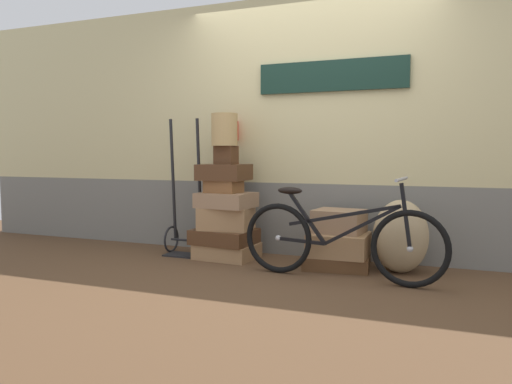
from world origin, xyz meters
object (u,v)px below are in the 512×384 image
Objects in this scene: suitcase_2 at (226,218)px; wicker_basket at (225,130)px; suitcase_8 at (339,244)px; suitcase_7 at (337,261)px; suitcase_0 at (227,251)px; suitcase_1 at (224,236)px; suitcase_4 at (224,187)px; suitcase_9 at (339,221)px; suitcase_5 at (224,172)px; suitcase_6 at (226,155)px; luggage_trolley at (186,222)px; burlap_sack at (401,236)px; suitcase_3 at (226,200)px; bicycle at (339,240)px.

wicker_basket is (-0.02, 0.01, 0.86)m from suitcase_2.
suitcase_2 is 1.13m from suitcase_8.
suitcase_2 is 1.15m from suitcase_7.
suitcase_0 is at bearing 70.25° from suitcase_2.
suitcase_4 is (0.00, -0.01, 0.49)m from suitcase_1.
suitcase_1 is at bearing -171.72° from suitcase_9.
suitcase_1 is at bearing -147.10° from suitcase_0.
suitcase_6 is (0.03, -0.01, 0.17)m from suitcase_5.
wicker_basket is at bearing -173.04° from suitcase_0.
luggage_trolley is 2.18× the size of burlap_sack.
burlap_sack is (1.64, 0.04, -0.26)m from suitcase_3.
bicycle reaches higher than suitcase_1.
suitcase_3 is 0.90× the size of suitcase_7.
suitcase_2 is at bearing 15.74° from suitcase_1.
luggage_trolley reaches higher than suitcase_0.
suitcase_6 is at bearing -19.74° from suitcase_5.
suitcase_0 is 0.88× the size of burlap_sack.
suitcase_0 is 1.08× the size of suitcase_8.
wicker_basket is 0.18× the size of bicycle.
suitcase_5 is at bearing 134.27° from suitcase_2.
suitcase_9 is at bearing -0.32° from luggage_trolley.
bicycle is at bearing -13.05° from suitcase_6.
suitcase_6 is 1.47m from suitcase_7.
suitcase_4 reaches higher than suitcase_2.
suitcase_1 is 2.90× the size of suitcase_6.
wicker_basket is at bearing 95.21° from suitcase_4.
wicker_basket reaches higher than suitcase_0.
suitcase_7 is at bearing -0.71° from suitcase_5.
suitcase_8 reaches higher than suitcase_7.
suitcase_3 is 0.81× the size of burlap_sack.
suitcase_7 is (1.10, 0.02, -0.52)m from suitcase_3.
suitcase_2 is 0.29× the size of bicycle.
suitcase_7 is (1.11, -0.01, -0.96)m from suitcase_6.
luggage_trolley is at bearing -174.02° from suitcase_9.
suitcase_0 is at bearing -172.35° from suitcase_9.
suitcase_3 is at bearing -4.30° from suitcase_1.
suitcase_4 is at bearing -178.13° from burlap_sack.
suitcase_1 is 1.04m from wicker_basket.
suitcase_6 is 1.38m from suitcase_8.
suitcase_6 is 1.46m from bicycle.
suitcase_0 is 0.99× the size of suitcase_7.
suitcase_5 reaches higher than suitcase_8.
suitcase_9 reaches higher than suitcase_1.
suitcase_9 is at bearing -3.56° from suitcase_2.
suitcase_4 is 1.34m from bicycle.
burlap_sack is at bearing -4.14° from suitcase_2.
suitcase_2 is 0.18m from suitcase_3.
suitcase_7 is 0.33× the size of bicycle.
suitcase_9 is at bearing 7.42° from suitcase_3.
suitcase_6 is 0.47× the size of suitcase_9.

